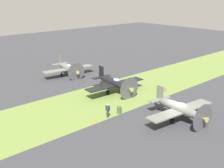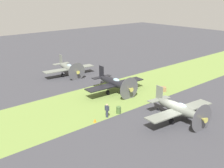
{
  "view_description": "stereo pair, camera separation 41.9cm",
  "coord_description": "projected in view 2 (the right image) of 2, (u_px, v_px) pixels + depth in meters",
  "views": [
    {
      "loc": [
        25.92,
        17.56,
        14.44
      ],
      "look_at": [
        -0.25,
        -11.88,
        1.33
      ],
      "focal_mm": 44.25,
      "sensor_mm": 36.0,
      "label": 1
    },
    {
      "loc": [
        25.6,
        17.84,
        14.44
      ],
      "look_at": [
        -0.25,
        -11.88,
        1.33
      ],
      "focal_mm": 44.25,
      "sensor_mm": 36.0,
      "label": 2
    }
  ],
  "objects": [
    {
      "name": "ground_crew_chief",
      "position": [
        107.0,
        110.0,
        33.29
      ],
      "size": [
        0.38,
        0.6,
        1.73
      ],
      "rotation": [
        0.0,
        0.0,
        1.91
      ],
      "color": "#2D3342",
      "rests_on": "ground"
    },
    {
      "name": "ground_plane",
      "position": [
        175.0,
        118.0,
        33.27
      ],
      "size": [
        160.0,
        160.0,
        0.0
      ],
      "primitive_type": "plane",
      "color": "#38383D"
    },
    {
      "name": "airplane_wingman",
      "position": [
        114.0,
        83.0,
        41.53
      ],
      "size": [
        10.01,
        7.91,
        3.56
      ],
      "rotation": [
        0.0,
        0.0,
        -0.07
      ],
      "color": "black",
      "rests_on": "ground"
    },
    {
      "name": "airplane_lead",
      "position": [
        179.0,
        109.0,
        32.42
      ],
      "size": [
        9.81,
        7.78,
        3.48
      ],
      "rotation": [
        0.0,
        0.0,
        -0.11
      ],
      "color": "slate",
      "rests_on": "ground"
    },
    {
      "name": "supply_crate",
      "position": [
        163.0,
        89.0,
        42.31
      ],
      "size": [
        1.27,
        1.27,
        0.64
      ],
      "primitive_type": "cube",
      "rotation": [
        0.0,
        0.0,
        0.85
      ],
      "color": "olive",
      "rests_on": "ground"
    },
    {
      "name": "airplane_trail",
      "position": [
        68.0,
        68.0,
        50.11
      ],
      "size": [
        9.61,
        7.62,
        3.41
      ],
      "rotation": [
        0.0,
        0.0,
        -0.12
      ],
      "color": "slate",
      "rests_on": "ground"
    },
    {
      "name": "grass_verge",
      "position": [
        116.0,
        95.0,
        40.95
      ],
      "size": [
        120.0,
        11.0,
        0.01
      ],
      "primitive_type": "cube",
      "color": "olive",
      "rests_on": "ground"
    },
    {
      "name": "fuel_drum",
      "position": [
        119.0,
        110.0,
        34.52
      ],
      "size": [
        0.6,
        0.6,
        0.9
      ],
      "primitive_type": "cylinder",
      "color": "#476633",
      "rests_on": "ground"
    },
    {
      "name": "runway_marker_cone",
      "position": [
        95.0,
        120.0,
        32.2
      ],
      "size": [
        0.36,
        0.36,
        0.44
      ],
      "primitive_type": "cone",
      "color": "orange",
      "rests_on": "ground"
    }
  ]
}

